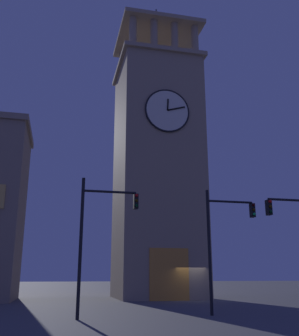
{
  "coord_description": "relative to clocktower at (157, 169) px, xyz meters",
  "views": [
    {
      "loc": [
        10.44,
        30.6,
        1.9
      ],
      "look_at": [
        2.53,
        -3.7,
        11.59
      ],
      "focal_mm": 41.77,
      "sensor_mm": 36.0,
      "label": 1
    }
  ],
  "objects": [
    {
      "name": "traffic_signal_near",
      "position": [
        6.82,
        15.58,
        -7.4
      ],
      "size": [
        2.79,
        0.41,
        6.48
      ],
      "color": "black",
      "rests_on": "ground_plane"
    },
    {
      "name": "traffic_signal_far",
      "position": [
        0.28,
        15.13,
        -7.5
      ],
      "size": [
        2.75,
        0.41,
        6.28
      ],
      "color": "black",
      "rests_on": "ground_plane"
    },
    {
      "name": "ground_plane",
      "position": [
        -1.81,
        3.68,
        -11.52
      ],
      "size": [
        200.0,
        200.0,
        0.0
      ],
      "primitive_type": "plane",
      "color": "#4C4C51"
    },
    {
      "name": "clocktower",
      "position": [
        0.0,
        0.0,
        0.0
      ],
      "size": [
        7.87,
        8.09,
        29.06
      ],
      "color": "gray",
      "rests_on": "ground_plane"
    }
  ]
}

